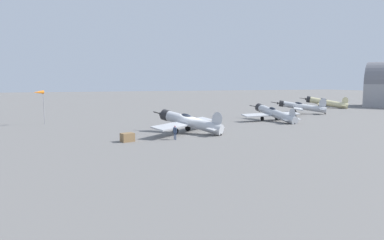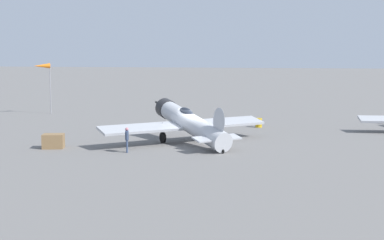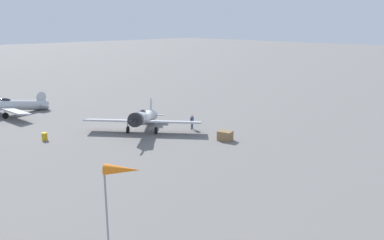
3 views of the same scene
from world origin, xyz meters
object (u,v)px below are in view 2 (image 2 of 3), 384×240
Objects in this scene: equipment_crate at (53,141)px; windsock_mast at (42,68)px; ground_crew_mechanic at (127,137)px; fuel_drum at (259,123)px; airplane_foreground at (189,123)px.

windsock_mast is at bearing -62.12° from equipment_crate.
fuel_drum is at bearing -135.82° from ground_crew_mechanic.
airplane_foreground is 2.06× the size of windsock_mast.
fuel_drum is (-4.45, -9.80, -1.14)m from airplane_foreground.
airplane_foreground is at bearing 65.55° from fuel_drum.
airplane_foreground is 6.72× the size of equipment_crate.
windsock_mast is at bearing 10.39° from airplane_foreground.
windsock_mast reaches higher than airplane_foreground.
airplane_foreground is 9.84m from equipment_crate.
airplane_foreground is at bearing -156.24° from equipment_crate.
airplane_foreground is 13.80× the size of fuel_drum.
fuel_drum is 25.26m from windsock_mast.
windsock_mast is (16.22, -20.61, 4.01)m from ground_crew_mechanic.
equipment_crate is 0.31× the size of windsock_mast.
equipment_crate is (8.95, 3.94, -1.05)m from airplane_foreground.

